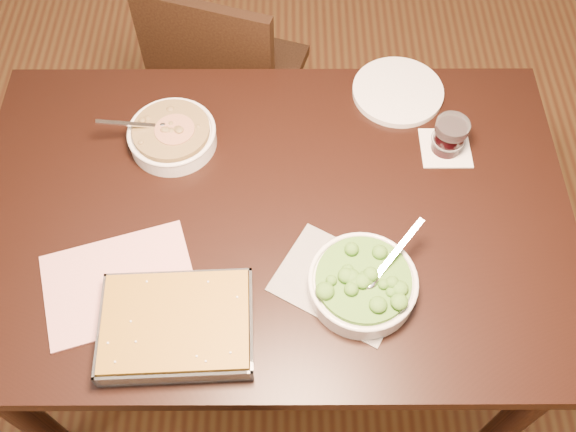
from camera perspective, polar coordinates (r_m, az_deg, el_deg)
The scene contains 11 objects.
ground at distance 2.16m, azimuth -1.07°, elevation -10.23°, with size 4.00×4.00×0.00m, color #432313.
table at distance 1.57m, azimuth -1.46°, elevation -1.33°, with size 1.40×0.90×0.75m.
magazine_a at distance 1.44m, azimuth -14.77°, elevation -5.81°, with size 0.32×0.23×0.01m, color #B63441.
magazine_b at distance 1.40m, azimuth 4.69°, elevation -5.96°, with size 0.27×0.19×0.00m, color #292A31.
coaster at distance 1.63m, azimuth 13.81°, elevation 5.89°, with size 0.12×0.12×0.00m, color white.
stew_bowl at distance 1.60m, azimuth -10.25°, elevation 7.09°, with size 0.24×0.22×0.08m.
broccoli_bowl at distance 1.37m, azimuth 6.64°, elevation -5.99°, with size 0.23×0.23×0.09m.
baking_dish at distance 1.34m, azimuth -9.85°, elevation -9.55°, with size 0.32×0.24×0.06m.
wine_tumbler at distance 1.60m, azimuth 14.17°, elevation 6.96°, with size 0.08×0.08×0.09m.
dinner_plate at distance 1.72m, azimuth 9.73°, elevation 10.85°, with size 0.24×0.24×0.02m, color white.
chair_far at distance 2.12m, azimuth -5.63°, elevation 12.03°, with size 0.51×0.51×0.87m.
Camera 1 is at (0.04, -0.80, 2.00)m, focal length 40.00 mm.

